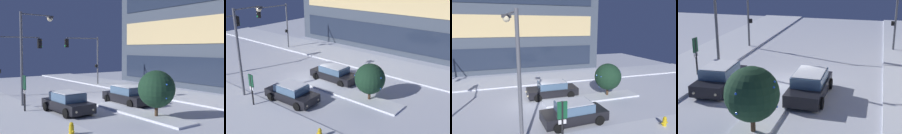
# 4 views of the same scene
# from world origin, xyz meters

# --- Properties ---
(ground) EXTENTS (52.00, 52.00, 0.00)m
(ground) POSITION_xyz_m (0.00, 0.00, 0.00)
(ground) COLOR silver
(curb_strip_near) EXTENTS (52.00, 5.20, 0.14)m
(curb_strip_near) POSITION_xyz_m (0.00, -8.08, 0.07)
(curb_strip_near) COLOR silver
(curb_strip_near) RESTS_ON ground
(curb_strip_far) EXTENTS (52.00, 5.20, 0.14)m
(curb_strip_far) POSITION_xyz_m (0.00, 8.08, 0.07)
(curb_strip_far) COLOR silver
(curb_strip_far) RESTS_ON ground
(median_strip) EXTENTS (9.00, 1.80, 0.14)m
(median_strip) POSITION_xyz_m (5.26, -0.27, 0.07)
(median_strip) COLOR silver
(median_strip) RESTS_ON ground
(car_near) EXTENTS (4.60, 2.30, 1.49)m
(car_near) POSITION_xyz_m (2.04, -4.11, 0.71)
(car_near) COLOR black
(car_near) RESTS_ON ground
(car_far) EXTENTS (4.77, 2.13, 1.49)m
(car_far) POSITION_xyz_m (1.94, 1.41, 0.71)
(car_far) COLOR black
(car_far) RESTS_ON ground
(traffic_light_corner_far_left) EXTENTS (0.32, 4.62, 5.98)m
(traffic_light_corner_far_left) POSITION_xyz_m (-10.11, 4.51, 4.12)
(traffic_light_corner_far_left) COLOR #565960
(traffic_light_corner_far_left) RESTS_ON ground
(street_lamp_arched) EXTENTS (0.73, 2.85, 7.36)m
(street_lamp_arched) POSITION_xyz_m (-1.82, -5.30, 4.83)
(street_lamp_arched) COLOR #565960
(street_lamp_arched) RESTS_ON ground
(fire_hydrant) EXTENTS (0.48, 0.26, 0.78)m
(fire_hydrant) POSITION_xyz_m (7.39, -6.63, 0.38)
(fire_hydrant) COLOR gold
(fire_hydrant) RESTS_ON ground
(parking_info_sign) EXTENTS (0.55, 0.12, 2.66)m
(parking_info_sign) POSITION_xyz_m (0.39, -6.63, 1.70)
(parking_info_sign) COLOR black
(parking_info_sign) RESTS_ON ground
(decorated_tree_median) EXTENTS (2.49, 2.45, 3.15)m
(decorated_tree_median) POSITION_xyz_m (6.91, -0.14, 1.92)
(decorated_tree_median) COLOR #473323
(decorated_tree_median) RESTS_ON ground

